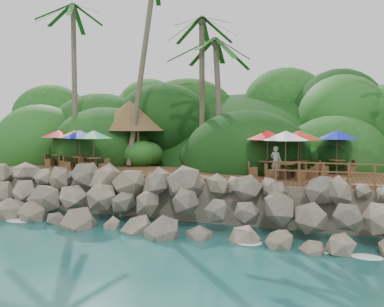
% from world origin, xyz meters
% --- Properties ---
extents(ground, '(140.00, 140.00, 0.00)m').
position_xyz_m(ground, '(0.00, 0.00, 0.00)').
color(ground, '#19514F').
rests_on(ground, ground).
extents(land_base, '(32.00, 25.20, 2.10)m').
position_xyz_m(land_base, '(0.00, 16.00, 1.05)').
color(land_base, gray).
rests_on(land_base, ground).
extents(jungle_hill, '(44.80, 28.00, 15.40)m').
position_xyz_m(jungle_hill, '(0.00, 23.50, 0.00)').
color(jungle_hill, '#143811').
rests_on(jungle_hill, ground).
extents(seawall, '(29.00, 4.00, 2.30)m').
position_xyz_m(seawall, '(0.00, 2.00, 1.15)').
color(seawall, gray).
rests_on(seawall, ground).
extents(terrace, '(26.00, 5.00, 0.20)m').
position_xyz_m(terrace, '(0.00, 6.00, 2.20)').
color(terrace, brown).
rests_on(terrace, land_base).
extents(jungle_foliage, '(44.00, 16.00, 12.00)m').
position_xyz_m(jungle_foliage, '(0.00, 15.00, 0.00)').
color(jungle_foliage, '#143811').
rests_on(jungle_foliage, ground).
extents(foam_line, '(25.20, 0.80, 0.06)m').
position_xyz_m(foam_line, '(0.00, 0.30, 0.03)').
color(foam_line, white).
rests_on(foam_line, ground).
extents(palapa, '(5.20, 5.20, 4.60)m').
position_xyz_m(palapa, '(-6.07, 9.56, 5.79)').
color(palapa, brown).
rests_on(palapa, ground).
extents(dining_clusters, '(23.71, 5.47, 2.46)m').
position_xyz_m(dining_clusters, '(0.65, 5.74, 4.34)').
color(dining_clusters, brown).
rests_on(dining_clusters, terrace).
extents(railing, '(6.10, 0.10, 1.00)m').
position_xyz_m(railing, '(7.95, 3.65, 2.91)').
color(railing, brown).
rests_on(railing, terrace).
extents(waiter, '(0.69, 0.54, 1.66)m').
position_xyz_m(waiter, '(4.94, 5.48, 3.13)').
color(waiter, white).
rests_on(waiter, terrace).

